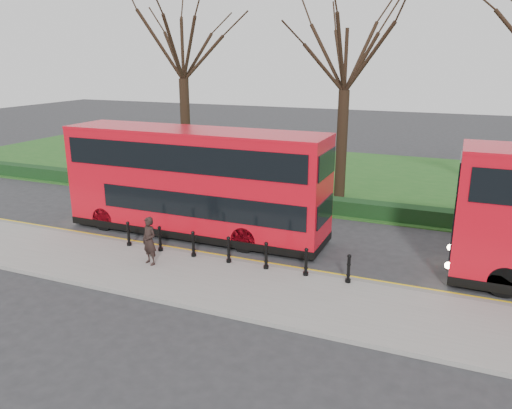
% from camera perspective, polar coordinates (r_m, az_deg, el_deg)
% --- Properties ---
extents(ground, '(120.00, 120.00, 0.00)m').
position_cam_1_polar(ground, '(20.68, -2.56, -5.45)').
color(ground, '#28282B').
rests_on(ground, ground).
extents(pavement, '(60.00, 4.00, 0.15)m').
position_cam_1_polar(pavement, '(18.21, -6.62, -8.45)').
color(pavement, gray).
rests_on(pavement, ground).
extents(kerb, '(60.00, 0.25, 0.16)m').
position_cam_1_polar(kerb, '(19.82, -3.80, -6.23)').
color(kerb, slate).
rests_on(kerb, ground).
extents(grass_verge, '(60.00, 18.00, 0.06)m').
position_cam_1_polar(grass_verge, '(34.23, 8.19, 3.33)').
color(grass_verge, '#1D501A').
rests_on(grass_verge, ground).
extents(hedge, '(60.00, 0.90, 0.80)m').
position_cam_1_polar(hedge, '(26.52, 3.68, 0.43)').
color(hedge, black).
rests_on(hedge, ground).
extents(yellow_line_outer, '(60.00, 0.10, 0.01)m').
position_cam_1_polar(yellow_line_outer, '(20.09, -3.41, -6.11)').
color(yellow_line_outer, yellow).
rests_on(yellow_line_outer, ground).
extents(yellow_line_inner, '(60.00, 0.10, 0.01)m').
position_cam_1_polar(yellow_line_inner, '(20.26, -3.16, -5.92)').
color(yellow_line_inner, yellow).
rests_on(yellow_line_inner, ground).
extents(tree_left, '(7.53, 7.53, 11.76)m').
position_cam_1_polar(tree_left, '(31.80, -8.44, 17.81)').
color(tree_left, black).
rests_on(tree_left, ground).
extents(tree_mid, '(7.00, 7.00, 10.94)m').
position_cam_1_polar(tree_mid, '(28.03, 10.26, 16.71)').
color(tree_mid, black).
rests_on(tree_mid, ground).
extents(bollard_row, '(9.40, 0.15, 1.00)m').
position_cam_1_polar(bollard_row, '(19.13, -3.15, -5.21)').
color(bollard_row, black).
rests_on(bollard_row, pavement).
extents(bus_lead, '(11.90, 2.73, 4.74)m').
position_cam_1_polar(bus_lead, '(22.23, -7.04, 2.48)').
color(bus_lead, red).
rests_on(bus_lead, ground).
extents(pedestrian, '(0.78, 0.64, 1.86)m').
position_cam_1_polar(pedestrian, '(19.23, -12.10, -4.09)').
color(pedestrian, black).
rests_on(pedestrian, pavement).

